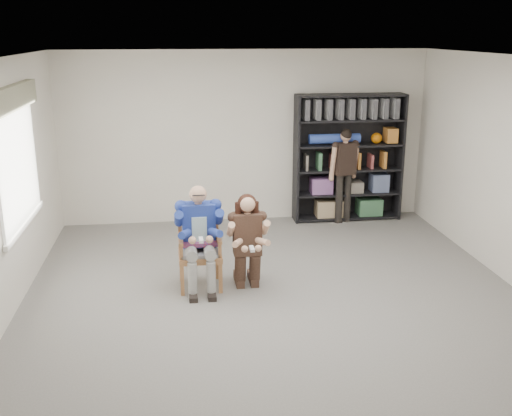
{
  "coord_description": "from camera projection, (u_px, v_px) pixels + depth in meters",
  "views": [
    {
      "loc": [
        -1.09,
        -6.17,
        3.08
      ],
      "look_at": [
        -0.2,
        0.6,
        1.05
      ],
      "focal_mm": 42.0,
      "sensor_mm": 36.0,
      "label": 1
    }
  ],
  "objects": [
    {
      "name": "room_shell",
      "position": [
        282.0,
        192.0,
        6.48
      ],
      "size": [
        6.0,
        7.0,
        2.8
      ],
      "primitive_type": null,
      "color": "silver",
      "rests_on": "ground"
    },
    {
      "name": "bookshelf",
      "position": [
        348.0,
        158.0,
        9.91
      ],
      "size": [
        1.8,
        0.38,
        2.1
      ],
      "primitive_type": null,
      "color": "black",
      "rests_on": "floor"
    },
    {
      "name": "kneeling_woman",
      "position": [
        248.0,
        243.0,
        7.29
      ],
      "size": [
        0.52,
        0.81,
        1.2
      ],
      "primitive_type": null,
      "rotation": [
        0.0,
        0.0,
        0.02
      ],
      "color": "#362318",
      "rests_on": "floor"
    },
    {
      "name": "armchair",
      "position": [
        200.0,
        249.0,
        7.35
      ],
      "size": [
        0.59,
        0.57,
        1.01
      ],
      "primitive_type": null,
      "rotation": [
        0.0,
        0.0,
        0.02
      ],
      "color": "#9E653D",
      "rests_on": "floor"
    },
    {
      "name": "seated_man",
      "position": [
        199.0,
        237.0,
        7.31
      ],
      "size": [
        0.58,
        0.79,
        1.31
      ],
      "primitive_type": null,
      "rotation": [
        0.0,
        0.0,
        0.02
      ],
      "color": "navy",
      "rests_on": "floor"
    },
    {
      "name": "window_left",
      "position": [
        19.0,
        160.0,
        7.0
      ],
      "size": [
        0.16,
        2.0,
        1.75
      ],
      "primitive_type": null,
      "color": "white",
      "rests_on": "room_shell"
    },
    {
      "name": "standing_man",
      "position": [
        344.0,
        176.0,
        9.81
      ],
      "size": [
        0.54,
        0.41,
        1.57
      ],
      "primitive_type": null,
      "rotation": [
        0.0,
        0.0,
        0.32
      ],
      "color": "black",
      "rests_on": "floor"
    },
    {
      "name": "floor",
      "position": [
        280.0,
        309.0,
        6.88
      ],
      "size": [
        6.0,
        7.0,
        0.01
      ],
      "primitive_type": "cube",
      "color": "slate",
      "rests_on": "ground"
    }
  ]
}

